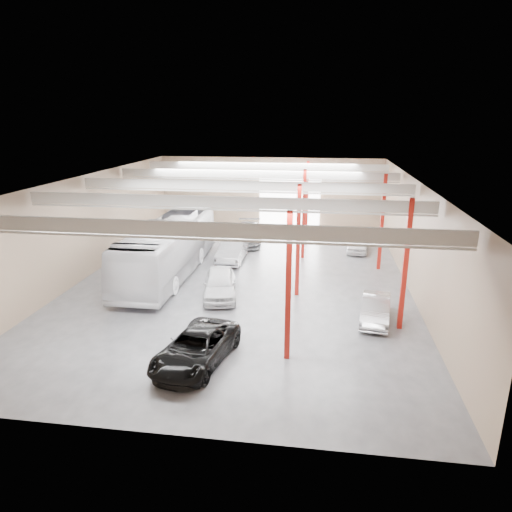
% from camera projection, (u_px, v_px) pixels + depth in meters
% --- Properties ---
extents(depot_shell, '(22.12, 32.12, 7.06)m').
position_uv_depth(depot_shell, '(246.00, 208.00, 30.32)').
color(depot_shell, '#46474B').
rests_on(depot_shell, ground).
extents(coach_bus, '(3.38, 14.18, 3.95)m').
position_uv_depth(coach_bus, '(169.00, 248.00, 32.07)').
color(coach_bus, silver).
rests_on(coach_bus, ground).
extents(black_sedan, '(3.55, 5.92, 1.54)m').
position_uv_depth(black_sedan, '(196.00, 348.00, 20.68)').
color(black_sedan, black).
rests_on(black_sedan, ground).
extents(car_row_a, '(2.92, 5.24, 1.68)m').
position_uv_depth(car_row_a, '(220.00, 284.00, 28.38)').
color(car_row_a, silver).
rests_on(car_row_a, ground).
extents(car_row_b, '(1.82, 5.20, 1.71)m').
position_uv_depth(car_row_b, '(233.00, 250.00, 35.56)').
color(car_row_b, '#A9A9AD').
rests_on(car_row_b, ground).
extents(car_row_c, '(2.99, 6.13, 1.72)m').
position_uv_depth(car_row_c, '(248.00, 234.00, 40.43)').
color(car_row_c, slate).
rests_on(car_row_c, ground).
extents(car_right_near, '(2.09, 4.43, 1.40)m').
position_uv_depth(car_right_near, '(376.00, 309.00, 25.02)').
color(car_right_near, '#B5B5BA').
rests_on(car_right_near, ground).
extents(car_right_far, '(2.19, 4.30, 1.40)m').
position_uv_depth(car_right_far, '(358.00, 243.00, 38.09)').
color(car_right_far, white).
rests_on(car_right_far, ground).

